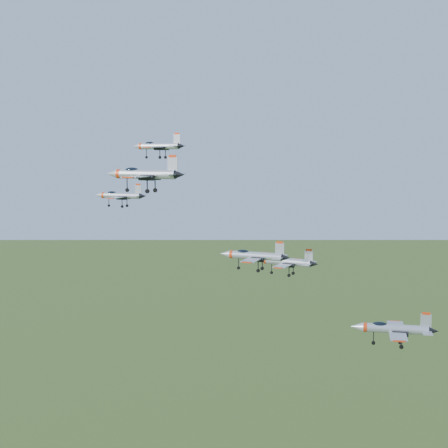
% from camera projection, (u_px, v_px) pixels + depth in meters
% --- Properties ---
extents(jet_lead, '(12.54, 10.29, 3.36)m').
position_uv_depth(jet_lead, '(158.00, 146.00, 128.70)').
color(jet_lead, '#A2A6AE').
extents(jet_left_high, '(10.51, 8.72, 2.81)m').
position_uv_depth(jet_left_high, '(120.00, 195.00, 114.33)').
color(jet_left_high, '#A2A6AE').
extents(jet_right_high, '(13.83, 11.38, 3.70)m').
position_uv_depth(jet_right_high, '(144.00, 174.00, 96.27)').
color(jet_right_high, '#A2A6AE').
extents(jet_left_low, '(12.29, 10.11, 3.29)m').
position_uv_depth(jet_left_low, '(285.00, 261.00, 113.63)').
color(jet_left_low, '#A2A6AE').
extents(jet_right_low, '(12.09, 9.98, 3.23)m').
position_uv_depth(jet_right_low, '(254.00, 255.00, 101.63)').
color(jet_right_low, '#A2A6AE').
extents(jet_trail, '(13.85, 11.67, 3.72)m').
position_uv_depth(jet_trail, '(393.00, 329.00, 100.64)').
color(jet_trail, '#A2A6AE').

